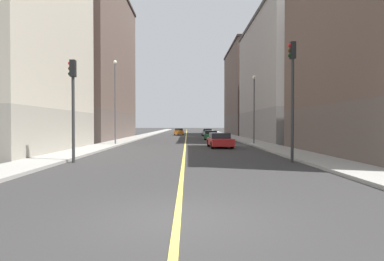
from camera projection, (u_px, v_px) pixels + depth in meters
name	position (u px, v px, depth m)	size (l,w,h in m)	color
ground_plane	(177.00, 219.00, 7.07)	(400.00, 400.00, 0.00)	#323130
sidewalk_left	(230.00, 136.00, 56.16)	(2.56, 168.00, 0.15)	#9E9B93
sidewalk_right	(142.00, 136.00, 55.95)	(2.56, 168.00, 0.15)	#9E9B93
lane_center_stripe	(186.00, 137.00, 56.05)	(0.16, 154.00, 0.01)	#E5D14C
building_left_mid	(296.00, 79.00, 43.13)	(11.54, 22.86, 16.12)	gray
building_left_far	(258.00, 92.00, 66.48)	(11.54, 20.97, 17.56)	brown
building_right_midblock	(82.00, 63.00, 45.65)	(11.54, 23.25, 21.20)	brown
traffic_light_left_near	(292.00, 85.00, 17.71)	(0.40, 0.32, 6.52)	#2D2D2D
traffic_light_right_near	(73.00, 96.00, 17.55)	(0.40, 0.32, 5.52)	#2D2D2D
street_lamp_left_near	(254.00, 102.00, 32.85)	(0.36, 0.36, 6.83)	#4C4C51
street_lamp_right_near	(115.00, 94.00, 32.29)	(0.36, 0.36, 8.25)	#4C4C51
car_green	(211.00, 135.00, 44.85)	(2.01, 4.41, 1.23)	#1E6B38
car_silver	(207.00, 132.00, 59.50)	(1.85, 3.96, 1.30)	silver
car_red	(220.00, 140.00, 29.32)	(2.08, 4.64, 1.31)	red
car_orange	(179.00, 132.00, 63.80)	(1.94, 4.17, 1.32)	orange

